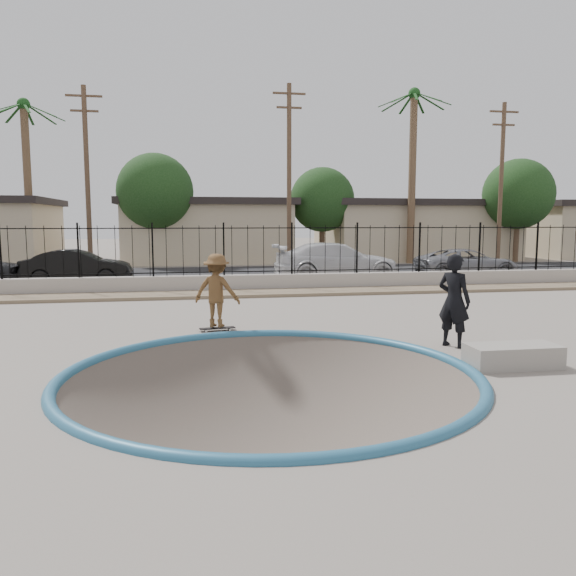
# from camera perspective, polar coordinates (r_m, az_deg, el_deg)

# --- Properties ---
(ground) EXTENTS (120.00, 120.00, 2.20)m
(ground) POSITION_cam_1_polar(r_m,az_deg,el_deg) (22.37, -6.74, -2.62)
(ground) COLOR slate
(ground) RESTS_ON ground
(bowl_pit) EXTENTS (6.84, 6.84, 1.80)m
(bowl_pit) POSITION_cam_1_polar(r_m,az_deg,el_deg) (9.48, -1.80, -8.86)
(bowl_pit) COLOR #52473F
(bowl_pit) RESTS_ON ground
(coping_ring) EXTENTS (7.04, 7.04, 0.20)m
(coping_ring) POSITION_cam_1_polar(r_m,az_deg,el_deg) (9.48, -1.80, -8.86)
(coping_ring) COLOR #286082
(coping_ring) RESTS_ON ground
(rock_strip) EXTENTS (42.00, 1.60, 0.11)m
(rock_strip) POSITION_cam_1_polar(r_m,az_deg,el_deg) (19.44, -6.27, -0.60)
(rock_strip) COLOR #8A745A
(rock_strip) RESTS_ON ground
(retaining_wall) EXTENTS (42.00, 0.45, 0.60)m
(retaining_wall) POSITION_cam_1_polar(r_m,az_deg,el_deg) (20.50, -6.49, 0.47)
(retaining_wall) COLOR #9D938A
(retaining_wall) RESTS_ON ground
(fence) EXTENTS (40.00, 0.04, 1.80)m
(fence) POSITION_cam_1_polar(r_m,az_deg,el_deg) (20.40, -6.54, 3.82)
(fence) COLOR black
(fence) RESTS_ON retaining_wall
(street) EXTENTS (90.00, 8.00, 0.04)m
(street) POSITION_cam_1_polar(r_m,az_deg,el_deg) (27.18, -7.44, 1.43)
(street) COLOR black
(street) RESTS_ON ground
(house_center) EXTENTS (10.60, 8.60, 3.90)m
(house_center) POSITION_cam_1_polar(r_m,az_deg,el_deg) (36.56, -8.25, 5.87)
(house_center) COLOR tan
(house_center) RESTS_ON ground
(house_east) EXTENTS (12.60, 8.60, 3.90)m
(house_east) POSITION_cam_1_polar(r_m,az_deg,el_deg) (39.62, 12.53, 5.85)
(house_east) COLOR tan
(house_east) RESTS_ON ground
(palm_mid) EXTENTS (2.30, 2.30, 9.30)m
(palm_mid) POSITION_cam_1_polar(r_m,az_deg,el_deg) (35.35, -25.09, 12.93)
(palm_mid) COLOR brown
(palm_mid) RESTS_ON ground
(palm_right) EXTENTS (2.30, 2.30, 10.30)m
(palm_right) POSITION_cam_1_polar(r_m,az_deg,el_deg) (35.02, 12.59, 14.52)
(palm_right) COLOR brown
(palm_right) RESTS_ON ground
(utility_pole_left) EXTENTS (1.70, 0.24, 9.00)m
(utility_pole_left) POSITION_cam_1_polar(r_m,az_deg,el_deg) (29.48, -19.73, 10.62)
(utility_pole_left) COLOR #473323
(utility_pole_left) RESTS_ON ground
(utility_pole_mid) EXTENTS (1.70, 0.24, 9.50)m
(utility_pole_mid) POSITION_cam_1_polar(r_m,az_deg,el_deg) (29.61, 0.12, 11.49)
(utility_pole_mid) COLOR #473323
(utility_pole_mid) RESTS_ON ground
(utility_pole_right) EXTENTS (1.70, 0.24, 9.00)m
(utility_pole_right) POSITION_cam_1_polar(r_m,az_deg,el_deg) (33.88, 20.83, 10.04)
(utility_pole_right) COLOR #473323
(utility_pole_right) RESTS_ON ground
(street_tree_left) EXTENTS (4.32, 4.32, 6.36)m
(street_tree_left) POSITION_cam_1_polar(r_m,az_deg,el_deg) (33.11, -13.36, 9.49)
(street_tree_left) COLOR #473323
(street_tree_left) RESTS_ON ground
(street_tree_mid) EXTENTS (3.96, 3.96, 5.83)m
(street_tree_mid) POSITION_cam_1_polar(r_m,az_deg,el_deg) (35.06, 3.50, 8.93)
(street_tree_mid) COLOR #473323
(street_tree_mid) RESTS_ON ground
(street_tree_right) EXTENTS (4.32, 4.32, 6.36)m
(street_tree_right) POSITION_cam_1_polar(r_m,az_deg,el_deg) (37.98, 22.36, 8.80)
(street_tree_right) COLOR #473323
(street_tree_right) RESTS_ON ground
(skater) EXTENTS (1.27, 1.03, 1.71)m
(skater) POSITION_cam_1_polar(r_m,az_deg,el_deg) (13.16, -7.24, -0.68)
(skater) COLOR brown
(skater) RESTS_ON ground
(skateboard) EXTENTS (0.85, 0.32, 0.07)m
(skateboard) POSITION_cam_1_polar(r_m,az_deg,el_deg) (13.29, -7.19, -4.08)
(skateboard) COLOR black
(skateboard) RESTS_ON ground
(videographer) EXTENTS (0.77, 0.83, 1.91)m
(videographer) POSITION_cam_1_polar(r_m,az_deg,el_deg) (11.89, 16.51, -1.23)
(videographer) COLOR black
(videographer) RESTS_ON ground
(concrete_ledge) EXTENTS (1.61, 0.73, 0.40)m
(concrete_ledge) POSITION_cam_1_polar(r_m,az_deg,el_deg) (10.70, 21.87, -6.43)
(concrete_ledge) COLOR gray
(concrete_ledge) RESTS_ON ground
(car_b) EXTENTS (4.21, 1.53, 1.38)m
(car_b) POSITION_cam_1_polar(r_m,az_deg,el_deg) (24.01, -20.60, 2.02)
(car_b) COLOR black
(car_b) RESTS_ON street
(car_c) EXTENTS (5.46, 2.23, 1.58)m
(car_c) POSITION_cam_1_polar(r_m,az_deg,el_deg) (24.35, 4.99, 2.74)
(car_c) COLOR silver
(car_c) RESTS_ON street
(car_d) EXTENTS (4.60, 2.19, 1.27)m
(car_d) POSITION_cam_1_polar(r_m,az_deg,el_deg) (26.62, 17.72, 2.45)
(car_d) COLOR gray
(car_d) RESTS_ON street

